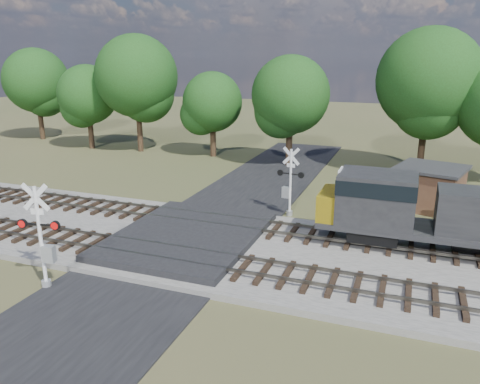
% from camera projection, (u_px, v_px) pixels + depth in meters
% --- Properties ---
extents(ground, '(160.00, 160.00, 0.00)m').
position_uv_depth(ground, '(184.00, 247.00, 24.14)').
color(ground, '#3E4826').
rests_on(ground, ground).
extents(ballast_bed, '(140.00, 10.00, 0.30)m').
position_uv_depth(ballast_bed, '(386.00, 270.00, 21.19)').
color(ballast_bed, gray).
rests_on(ballast_bed, ground).
extents(road, '(7.00, 60.00, 0.08)m').
position_uv_depth(road, '(184.00, 246.00, 24.13)').
color(road, black).
rests_on(road, ground).
extents(crossing_panel, '(7.00, 9.00, 0.62)m').
position_uv_depth(crossing_panel, '(188.00, 238.00, 24.50)').
color(crossing_panel, '#262628').
rests_on(crossing_panel, ground).
extents(track_near, '(140.00, 2.60, 0.33)m').
position_uv_depth(track_near, '(225.00, 264.00, 21.18)').
color(track_near, black).
rests_on(track_near, ballast_bed).
extents(track_far, '(140.00, 2.60, 0.33)m').
position_uv_depth(track_far, '(259.00, 227.00, 25.67)').
color(track_far, black).
rests_on(track_far, ballast_bed).
extents(crossing_signal_near, '(1.84, 0.51, 4.61)m').
position_uv_depth(crossing_signal_near, '(44.00, 246.00, 19.37)').
color(crossing_signal_near, silver).
rests_on(crossing_signal_near, ground).
extents(crossing_signal_far, '(1.72, 0.41, 4.29)m').
position_uv_depth(crossing_signal_far, '(289.00, 188.00, 28.34)').
color(crossing_signal_far, silver).
rests_on(crossing_signal_far, ground).
extents(equipment_shed, '(4.93, 4.93, 2.72)m').
position_uv_depth(equipment_shed, '(430.00, 187.00, 29.95)').
color(equipment_shed, '#4A2E1F').
rests_on(equipment_shed, ground).
extents(treeline, '(81.99, 11.48, 11.71)m').
position_uv_depth(treeline, '(333.00, 92.00, 39.47)').
color(treeline, black).
rests_on(treeline, ground).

